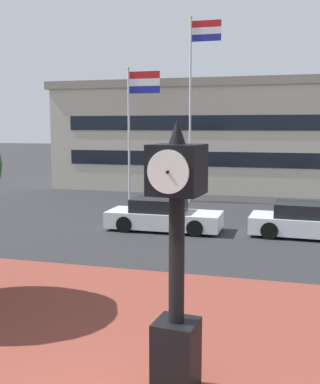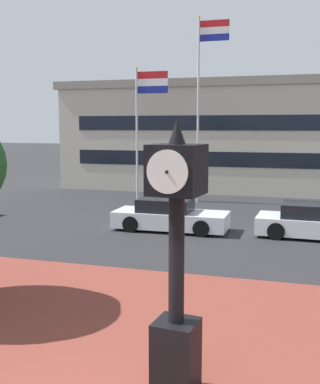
% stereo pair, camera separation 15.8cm
% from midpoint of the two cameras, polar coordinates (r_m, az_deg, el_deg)
% --- Properties ---
extents(plaza_brick_paving, '(44.00, 11.55, 0.01)m').
position_cam_midpoint_polar(plaza_brick_paving, '(8.37, -1.61, -21.74)').
color(plaza_brick_paving, brown).
rests_on(plaza_brick_paving, ground).
extents(street_clock, '(0.81, 0.86, 4.25)m').
position_cam_midpoint_polar(street_clock, '(7.28, 1.36, -8.96)').
color(street_clock, black).
rests_on(street_clock, ground).
extents(car_street_near, '(4.56, 1.84, 1.28)m').
position_cam_midpoint_polar(car_street_near, '(19.12, 0.12, -2.89)').
color(car_street_near, silver).
rests_on(car_street_near, ground).
extents(car_street_far, '(4.25, 2.05, 1.28)m').
position_cam_midpoint_polar(car_street_far, '(18.80, 16.74, -3.42)').
color(car_street_far, silver).
rests_on(car_street_far, ground).
extents(flagpole_primary, '(1.88, 0.14, 7.41)m').
position_cam_midpoint_polar(flagpole_primary, '(26.97, -3.32, 8.87)').
color(flagpole_primary, silver).
rests_on(flagpole_primary, ground).
extents(flagpole_secondary, '(1.68, 0.14, 9.91)m').
position_cam_midpoint_polar(flagpole_secondary, '(26.13, 3.86, 11.65)').
color(flagpole_secondary, silver).
rests_on(flagpole_secondary, ground).
extents(civic_building, '(30.00, 12.65, 7.02)m').
position_cam_midpoint_polar(civic_building, '(34.71, 14.34, 6.59)').
color(civic_building, beige).
rests_on(civic_building, ground).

